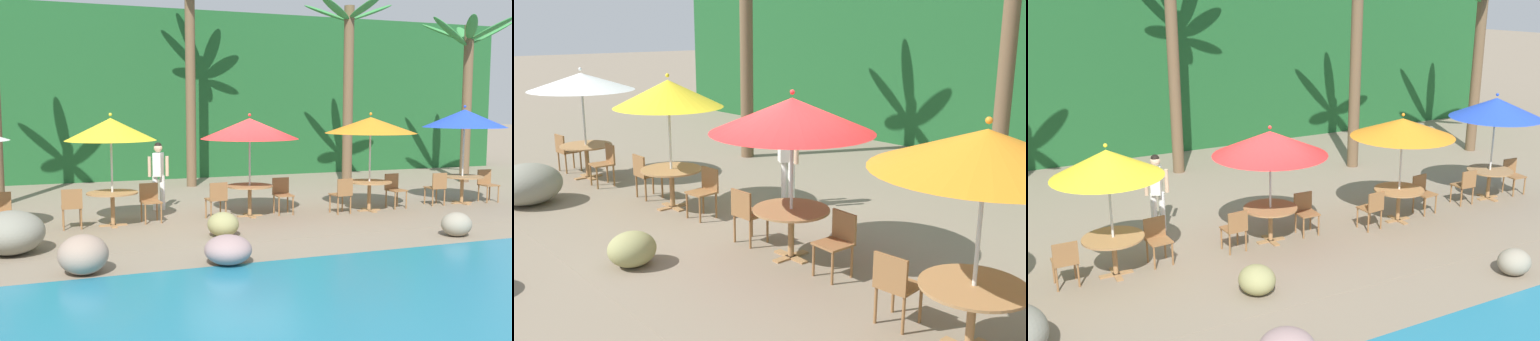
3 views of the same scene
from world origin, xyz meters
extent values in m
plane|color=gray|center=(0.00, 0.00, 0.00)|extent=(120.00, 120.00, 0.00)
cube|color=gray|center=(0.00, 0.00, 0.00)|extent=(18.00, 5.20, 0.01)
ellipsoid|color=#96935B|center=(-1.00, -1.90, 0.25)|extent=(0.63, 0.69, 0.49)
ellipsoid|color=gray|center=(-4.91, -1.99, 0.38)|extent=(1.15, 1.27, 0.77)
cylinder|color=silver|center=(-6.03, -0.34, 1.10)|extent=(0.04, 0.04, 2.20)
cone|color=white|center=(-6.03, -0.34, 2.10)|extent=(2.22, 2.22, 0.36)
sphere|color=white|center=(-6.03, -0.34, 2.37)|extent=(0.07, 0.07, 0.07)
cube|color=#A37547|center=(-6.03, -0.34, 0.01)|extent=(0.60, 0.12, 0.03)
cube|color=#A37547|center=(-6.03, -0.34, 0.01)|extent=(0.12, 0.60, 0.03)
cylinder|color=#A37547|center=(-6.03, -0.34, 0.37)|extent=(0.09, 0.09, 0.71)
cylinder|color=#A37547|center=(-6.03, -0.34, 0.72)|extent=(1.10, 1.10, 0.03)
cylinder|color=olive|center=(-5.02, -0.58, 0.23)|extent=(0.04, 0.04, 0.45)
cylinder|color=olive|center=(-5.37, -0.56, 0.23)|extent=(0.04, 0.04, 0.45)
cylinder|color=olive|center=(-5.00, -0.22, 0.23)|extent=(0.04, 0.04, 0.45)
cylinder|color=olive|center=(-5.35, -0.20, 0.23)|extent=(0.04, 0.04, 0.45)
cube|color=olive|center=(-5.19, -0.39, 0.47)|extent=(0.45, 0.45, 0.03)
cube|color=olive|center=(-5.17, -0.19, 0.66)|extent=(0.42, 0.06, 0.42)
cylinder|color=olive|center=(-7.07, -0.23, 0.23)|extent=(0.04, 0.04, 0.45)
cylinder|color=olive|center=(-6.72, -0.20, 0.23)|extent=(0.04, 0.04, 0.45)
cylinder|color=olive|center=(-7.05, -0.58, 0.23)|extent=(0.04, 0.04, 0.45)
cylinder|color=olive|center=(-6.69, -0.56, 0.23)|extent=(0.04, 0.04, 0.45)
cube|color=olive|center=(-6.88, -0.39, 0.47)|extent=(0.45, 0.45, 0.03)
cube|color=olive|center=(-6.87, -0.59, 0.66)|extent=(0.42, 0.06, 0.42)
cylinder|color=silver|center=(-2.94, -0.07, 1.10)|extent=(0.04, 0.04, 2.20)
cone|color=yellow|center=(-2.94, -0.07, 2.10)|extent=(1.95, 1.95, 0.48)
sphere|color=yellow|center=(-2.94, -0.07, 2.42)|extent=(0.07, 0.07, 0.07)
cube|color=#A37547|center=(-2.94, -0.07, 0.01)|extent=(0.60, 0.12, 0.03)
cube|color=#A37547|center=(-2.94, -0.07, 0.01)|extent=(0.12, 0.60, 0.03)
cylinder|color=#A37547|center=(-2.94, -0.07, 0.37)|extent=(0.09, 0.09, 0.71)
cylinder|color=#A37547|center=(-2.94, -0.07, 0.72)|extent=(1.10, 1.10, 0.03)
cylinder|color=olive|center=(-1.90, -0.17, 0.23)|extent=(0.04, 0.04, 0.45)
cylinder|color=olive|center=(-2.26, -0.20, 0.23)|extent=(0.04, 0.04, 0.45)
cylinder|color=olive|center=(-1.93, 0.19, 0.23)|extent=(0.04, 0.04, 0.45)
cylinder|color=olive|center=(-2.29, 0.16, 0.23)|extent=(0.04, 0.04, 0.45)
cube|color=olive|center=(-2.09, 0.00, 0.47)|extent=(0.45, 0.45, 0.03)
cube|color=olive|center=(-2.11, 0.19, 0.66)|extent=(0.42, 0.07, 0.42)
cylinder|color=olive|center=(-3.97, 0.11, 0.23)|extent=(0.04, 0.04, 0.45)
cylinder|color=olive|center=(-3.61, 0.11, 0.23)|extent=(0.04, 0.04, 0.45)
cylinder|color=olive|center=(-3.97, -0.25, 0.23)|extent=(0.04, 0.04, 0.45)
cylinder|color=olive|center=(-3.61, -0.25, 0.23)|extent=(0.04, 0.04, 0.45)
cube|color=olive|center=(-3.79, -0.07, 0.47)|extent=(0.42, 0.42, 0.03)
cube|color=olive|center=(-3.79, -0.27, 0.66)|extent=(0.42, 0.04, 0.42)
cylinder|color=silver|center=(0.23, -0.03, 1.09)|extent=(0.04, 0.04, 2.17)
cone|color=red|center=(0.23, -0.03, 2.07)|extent=(2.30, 2.30, 0.48)
sphere|color=red|center=(0.23, -0.03, 2.39)|extent=(0.07, 0.07, 0.07)
cube|color=#A37547|center=(0.23, -0.03, 0.01)|extent=(0.60, 0.12, 0.03)
cube|color=#A37547|center=(0.23, -0.03, 0.01)|extent=(0.12, 0.60, 0.03)
cylinder|color=#A37547|center=(0.23, -0.03, 0.37)|extent=(0.09, 0.09, 0.71)
cylinder|color=#A37547|center=(0.23, -0.03, 0.72)|extent=(1.10, 1.10, 0.03)
cylinder|color=olive|center=(1.25, -0.24, 0.23)|extent=(0.04, 0.04, 0.45)
cylinder|color=olive|center=(0.89, -0.23, 0.23)|extent=(0.04, 0.04, 0.45)
cylinder|color=olive|center=(1.26, 0.11, 0.23)|extent=(0.04, 0.04, 0.45)
cylinder|color=olive|center=(0.90, 0.12, 0.23)|extent=(0.04, 0.04, 0.45)
cube|color=olive|center=(1.08, -0.06, 0.47)|extent=(0.43, 0.43, 0.03)
cube|color=olive|center=(1.08, 0.14, 0.66)|extent=(0.42, 0.05, 0.42)
cylinder|color=olive|center=(-0.81, 0.08, 0.23)|extent=(0.04, 0.04, 0.45)
cylinder|color=olive|center=(-0.45, 0.10, 0.23)|extent=(0.04, 0.04, 0.45)
cylinder|color=olive|center=(-0.79, -0.28, 0.23)|extent=(0.04, 0.04, 0.45)
cylinder|color=olive|center=(-0.43, -0.25, 0.23)|extent=(0.04, 0.04, 0.45)
cube|color=olive|center=(-0.62, -0.09, 0.47)|extent=(0.45, 0.45, 0.03)
cube|color=olive|center=(-0.61, -0.29, 0.66)|extent=(0.42, 0.06, 0.42)
cylinder|color=silver|center=(3.27, -0.34, 1.11)|extent=(0.04, 0.04, 2.23)
cone|color=orange|center=(3.27, -0.34, 2.13)|extent=(2.24, 2.24, 0.39)
sphere|color=orange|center=(3.27, -0.34, 2.41)|extent=(0.07, 0.07, 0.07)
cylinder|color=#A37547|center=(3.27, -0.34, 0.37)|extent=(0.09, 0.09, 0.71)
cylinder|color=#A37547|center=(3.27, -0.34, 0.72)|extent=(1.10, 1.10, 0.03)
cylinder|color=olive|center=(2.23, -0.25, 0.23)|extent=(0.04, 0.04, 0.45)
cylinder|color=olive|center=(2.58, -0.22, 0.23)|extent=(0.04, 0.04, 0.45)
cylinder|color=olive|center=(2.26, -0.61, 0.23)|extent=(0.04, 0.04, 0.45)
cylinder|color=olive|center=(2.62, -0.58, 0.23)|extent=(0.04, 0.04, 0.45)
cube|color=olive|center=(2.42, -0.41, 0.47)|extent=(0.46, 0.46, 0.03)
cube|color=olive|center=(2.44, -0.61, 0.66)|extent=(0.42, 0.07, 0.42)
cylinder|color=brown|center=(-5.45, 3.66, 2.99)|extent=(0.32, 0.32, 5.98)
cylinder|color=brown|center=(0.23, 5.67, 3.32)|extent=(0.32, 0.32, 6.64)
cylinder|color=white|center=(-1.71, 1.58, 0.43)|extent=(0.13, 0.13, 0.86)
cylinder|color=white|center=(-1.53, 1.58, 0.43)|extent=(0.13, 0.13, 0.86)
cube|color=silver|center=(-1.62, 1.58, 1.15)|extent=(0.33, 0.39, 0.58)
cylinder|color=#D6AD89|center=(-1.84, 1.58, 1.10)|extent=(0.08, 0.08, 0.50)
cylinder|color=#D6AD89|center=(-1.40, 1.58, 1.10)|extent=(0.08, 0.08, 0.50)
sphere|color=#D6AD89|center=(-1.62, 1.58, 1.56)|extent=(0.21, 0.21, 0.21)
sphere|color=black|center=(-1.62, 1.58, 1.61)|extent=(0.18, 0.18, 0.18)
camera|label=1|loc=(-4.37, -13.07, 2.58)|focal=41.65mm
camera|label=2|loc=(6.06, -5.41, 3.27)|focal=41.20mm
camera|label=3|loc=(-5.04, -10.32, 4.92)|focal=42.65mm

